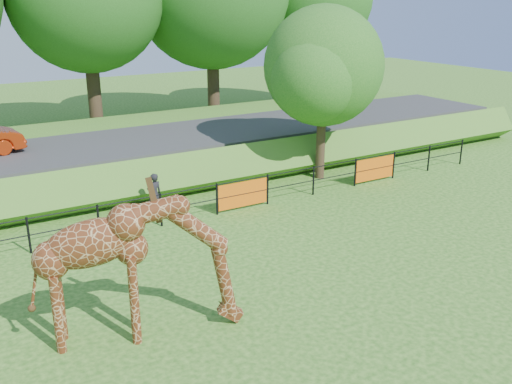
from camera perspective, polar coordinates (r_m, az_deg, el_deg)
ground at (r=12.29m, az=5.27°, el=-15.60°), size 90.00×90.00×0.00m
giraffe at (r=12.25m, az=-11.68°, el=-7.52°), size 4.45×2.06×3.15m
perimeter_fence at (r=18.37m, az=-9.48°, el=-1.78°), size 28.07×0.10×1.10m
embankment at (r=25.18m, az=-15.89°, el=3.65°), size 40.00×9.00×1.30m
road at (r=23.60m, az=-15.05°, el=4.52°), size 40.00×5.00×0.12m
visitor at (r=19.35m, az=-10.13°, el=-0.21°), size 0.56×0.41×1.44m
tree_east at (r=22.57m, az=6.90°, el=11.95°), size 5.40×4.71×6.76m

